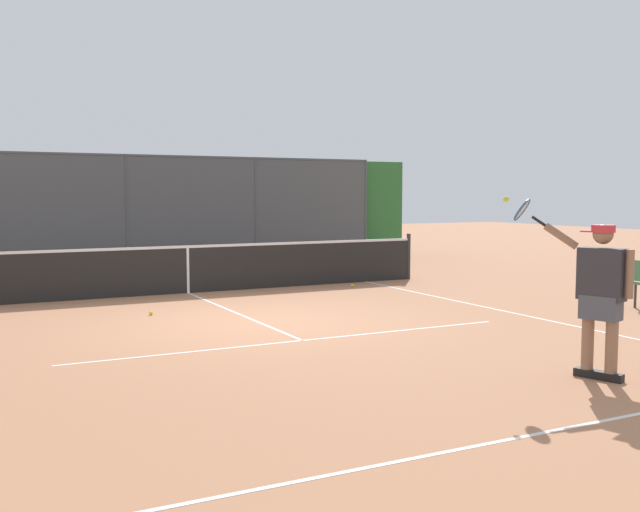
# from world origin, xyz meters

# --- Properties ---
(ground_plane) EXTENTS (60.00, 60.00, 0.00)m
(ground_plane) POSITION_xyz_m (0.00, 0.00, 0.00)
(ground_plane) COLOR #B27551
(court_line_markings) EXTENTS (8.33, 9.72, 0.01)m
(court_line_markings) POSITION_xyz_m (0.00, 1.91, 0.00)
(court_line_markings) COLOR white
(court_line_markings) RESTS_ON ground
(fence_backdrop) EXTENTS (17.80, 1.37, 3.05)m
(fence_backdrop) POSITION_xyz_m (0.00, -9.90, 1.49)
(fence_backdrop) COLOR #474C51
(fence_backdrop) RESTS_ON ground
(tennis_net) EXTENTS (10.70, 0.09, 1.07)m
(tennis_net) POSITION_xyz_m (0.00, -3.74, 0.49)
(tennis_net) COLOR #2D2D2D
(tennis_net) RESTS_ON ground
(tennis_player) EXTENTS (0.79, 1.25, 1.97)m
(tennis_player) POSITION_xyz_m (-1.96, 4.88, 0.98)
(tennis_player) COLOR black
(tennis_player) RESTS_ON ground
(tennis_ball_near_baseline) EXTENTS (0.07, 0.07, 0.07)m
(tennis_ball_near_baseline) POSITION_xyz_m (-3.41, -3.05, 0.03)
(tennis_ball_near_baseline) COLOR #C1D138
(tennis_ball_near_baseline) RESTS_ON ground
(tennis_ball_mid_court) EXTENTS (0.07, 0.07, 0.07)m
(tennis_ball_mid_court) POSITION_xyz_m (1.32, -1.43, 0.03)
(tennis_ball_mid_court) COLOR #CCDB33
(tennis_ball_mid_court) RESTS_ON ground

